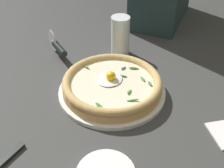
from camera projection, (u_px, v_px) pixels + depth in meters
The scene contains 5 objects.
ground_plane at pixel (110, 108), 0.82m from camera, with size 2.40×2.40×0.03m, color #3A3A3A.
pizza_plate at pixel (112, 91), 0.85m from camera, with size 0.31×0.31×0.01m, color white.
pizza at pixel (112, 84), 0.83m from camera, with size 0.29×0.29×0.06m.
pizza_cutter at pixel (57, 46), 1.00m from camera, with size 0.09×0.13×0.08m.
drinking_glass at pixel (120, 39), 1.00m from camera, with size 0.06×0.06×0.14m.
Camera 1 is at (-0.55, -0.28, 0.54)m, focal length 46.65 mm.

